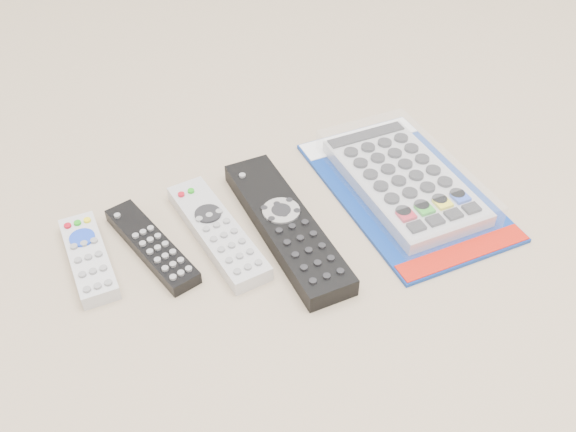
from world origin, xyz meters
name	(u,v)px	position (x,y,z in m)	size (l,w,h in m)	color
remote_small_grey	(88,258)	(-0.20, 0.08, 0.01)	(0.05, 0.15, 0.02)	#B5B5B8
remote_slim_black	(152,246)	(-0.13, 0.06, 0.01)	(0.07, 0.17, 0.02)	black
remote_silver_dvd	(217,231)	(-0.05, 0.05, 0.01)	(0.06, 0.20, 0.02)	silver
remote_large_black	(286,225)	(0.03, 0.02, 0.01)	(0.07, 0.27, 0.03)	black
jumbo_remote_packaged	(404,180)	(0.22, 0.02, 0.02)	(0.20, 0.31, 0.04)	navy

